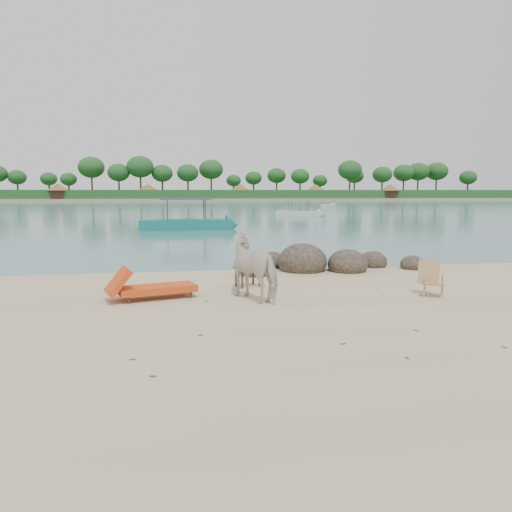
{
  "coord_description": "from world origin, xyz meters",
  "views": [
    {
      "loc": [
        -2.62,
        -10.0,
        2.57
      ],
      "look_at": [
        -0.57,
        2.0,
        1.0
      ],
      "focal_mm": 35.0,
      "sensor_mm": 36.0,
      "label": 1
    }
  ],
  "objects_px": {
    "boat_near": "(186,204)",
    "boulders": "(319,264)",
    "lounge_chair": "(157,285)",
    "cow": "(257,268)",
    "side_table": "(248,278)",
    "deck_chair": "(434,280)"
  },
  "relations": [
    {
      "from": "boulders",
      "to": "side_table",
      "type": "height_order",
      "value": "boulders"
    },
    {
      "from": "lounge_chair",
      "to": "boat_near",
      "type": "height_order",
      "value": "boat_near"
    },
    {
      "from": "boulders",
      "to": "cow",
      "type": "height_order",
      "value": "cow"
    },
    {
      "from": "boulders",
      "to": "deck_chair",
      "type": "distance_m",
      "value": 4.79
    },
    {
      "from": "boulders",
      "to": "side_table",
      "type": "distance_m",
      "value": 3.74
    },
    {
      "from": "side_table",
      "to": "deck_chair",
      "type": "relative_size",
      "value": 0.79
    },
    {
      "from": "boulders",
      "to": "boat_near",
      "type": "distance_m",
      "value": 19.85
    },
    {
      "from": "boat_near",
      "to": "cow",
      "type": "bearing_deg",
      "value": -88.12
    },
    {
      "from": "side_table",
      "to": "boat_near",
      "type": "xyz_separation_m",
      "value": [
        -0.96,
        21.97,
        1.47
      ]
    },
    {
      "from": "deck_chair",
      "to": "boat_near",
      "type": "xyz_separation_m",
      "value": [
        -5.24,
        23.98,
        1.31
      ]
    },
    {
      "from": "boulders",
      "to": "lounge_chair",
      "type": "height_order",
      "value": "boulders"
    },
    {
      "from": "deck_chair",
      "to": "boat_near",
      "type": "bearing_deg",
      "value": 137.08
    },
    {
      "from": "boat_near",
      "to": "boulders",
      "type": "bearing_deg",
      "value": -79.65
    },
    {
      "from": "side_table",
      "to": "cow",
      "type": "bearing_deg",
      "value": -112.79
    },
    {
      "from": "lounge_chair",
      "to": "boat_near",
      "type": "relative_size",
      "value": 0.32
    },
    {
      "from": "lounge_chair",
      "to": "boulders",
      "type": "bearing_deg",
      "value": 19.48
    },
    {
      "from": "cow",
      "to": "boat_near",
      "type": "relative_size",
      "value": 0.26
    },
    {
      "from": "cow",
      "to": "lounge_chair",
      "type": "relative_size",
      "value": 0.81
    },
    {
      "from": "boulders",
      "to": "lounge_chair",
      "type": "xyz_separation_m",
      "value": [
        -5.13,
        -3.61,
        0.12
      ]
    },
    {
      "from": "boulders",
      "to": "deck_chair",
      "type": "xyz_separation_m",
      "value": [
        1.52,
        -4.54,
        0.21
      ]
    },
    {
      "from": "side_table",
      "to": "deck_chair",
      "type": "bearing_deg",
      "value": -48.02
    },
    {
      "from": "lounge_chair",
      "to": "deck_chair",
      "type": "distance_m",
      "value": 6.71
    }
  ]
}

